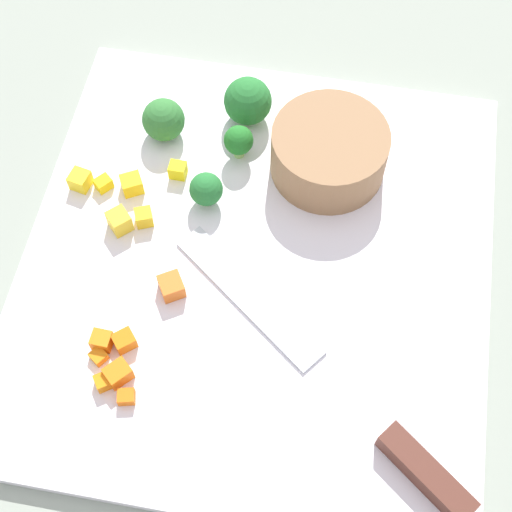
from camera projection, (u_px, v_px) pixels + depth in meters
ground_plane at (256, 268)px, 0.63m from camera, size 4.00×4.00×0.00m
cutting_board at (256, 265)px, 0.63m from camera, size 0.41×0.38×0.01m
prep_bowl at (329, 152)px, 0.65m from camera, size 0.10×0.10×0.05m
chef_knife at (369, 417)px, 0.55m from camera, size 0.21×0.26×0.02m
carrot_dice_0 at (102, 341)px, 0.58m from camera, size 0.01×0.02×0.01m
carrot_dice_1 at (118, 373)px, 0.57m from camera, size 0.02×0.02×0.01m
carrot_dice_2 at (99, 356)px, 0.58m from camera, size 0.02×0.02×0.01m
carrot_dice_3 at (103, 382)px, 0.57m from camera, size 0.02×0.02×0.01m
carrot_dice_4 at (126, 397)px, 0.56m from camera, size 0.01×0.01×0.01m
carrot_dice_5 at (124, 341)px, 0.58m from camera, size 0.02×0.02×0.01m
carrot_dice_6 at (171, 286)px, 0.60m from camera, size 0.03×0.03×0.02m
pepper_dice_0 at (178, 170)px, 0.66m from camera, size 0.01×0.01×0.01m
pepper_dice_1 at (119, 221)px, 0.63m from camera, size 0.02×0.02×0.02m
pepper_dice_2 at (132, 184)px, 0.65m from camera, size 0.02×0.02×0.02m
pepper_dice_3 at (103, 184)px, 0.65m from camera, size 0.02×0.02×0.01m
pepper_dice_4 at (80, 180)px, 0.65m from camera, size 0.02×0.02×0.02m
pepper_dice_5 at (144, 217)px, 0.63m from camera, size 0.02×0.02×0.01m
broccoli_floret_0 at (206, 190)px, 0.64m from camera, size 0.03×0.03×0.03m
broccoli_floret_1 at (164, 120)px, 0.67m from camera, size 0.04×0.04×0.04m
broccoli_floret_2 at (248, 101)px, 0.67m from camera, size 0.04×0.04×0.04m
broccoli_floret_3 at (239, 141)px, 0.66m from camera, size 0.03×0.03×0.03m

